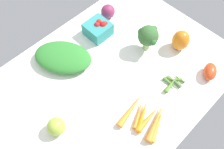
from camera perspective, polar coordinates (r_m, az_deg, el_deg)
name	(u,v)px	position (r cm, az deg, el deg)	size (l,w,h in cm)	color
tablecloth	(112,78)	(108.81, 0.00, -0.83)	(104.00, 76.00, 2.00)	white
roma_tomato	(210,72)	(114.02, 21.29, 0.63)	(8.58, 5.34, 5.34)	#D8441D
bell_pepper_orange	(181,40)	(117.08, 15.27, 7.46)	(7.77, 7.77, 10.15)	orange
broccoli_head	(149,37)	(111.26, 8.31, 8.48)	(10.06, 10.12, 13.13)	#A6C87B
heirloom_tomato_green	(56,126)	(96.87, -12.51, -11.40)	(6.98, 6.98, 6.98)	#9DBE40
berry_basket	(98,29)	(119.63, -3.12, 10.31)	(10.70, 10.70, 7.78)	teal
carrot_bunch	(146,117)	(99.18, 7.70, -9.52)	(19.47, 17.96, 2.97)	orange
leafy_greens_clump	(63,57)	(111.94, -11.04, 3.88)	(25.33, 16.73, 6.20)	#308230
okra_pile	(173,82)	(108.77, 13.55, -1.64)	(10.18, 8.87, 1.98)	#57862D
red_onion_center	(108,11)	(127.49, -0.93, 14.08)	(6.88, 6.88, 6.88)	#842C53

